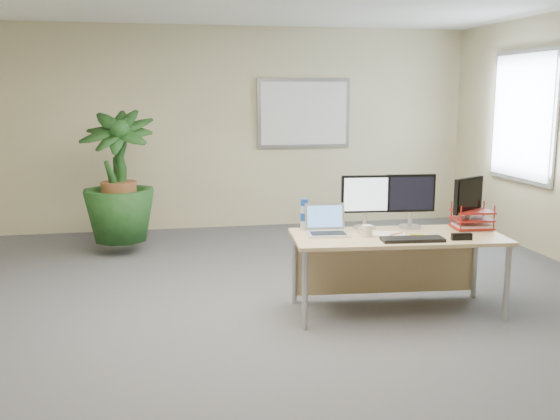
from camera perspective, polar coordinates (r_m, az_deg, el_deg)
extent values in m
plane|color=#49484D|center=(4.87, -0.93, -11.30)|extent=(8.00, 8.00, 0.00)
cube|color=tan|center=(8.50, -5.84, 7.40)|extent=(7.00, 0.04, 2.70)
cube|color=#9E9FA3|center=(8.66, 2.18, 8.83)|extent=(1.30, 0.03, 0.95)
cube|color=silver|center=(8.64, 2.22, 8.82)|extent=(1.20, 0.01, 0.85)
cube|color=#9E9FA3|center=(7.99, 21.33, 7.97)|extent=(0.03, 1.30, 1.55)
cube|color=silver|center=(7.98, 21.20, 7.98)|extent=(0.01, 1.20, 1.45)
cube|color=tan|center=(5.24, 10.70, -2.42)|extent=(1.80, 0.89, 0.03)
cube|color=tan|center=(5.64, 9.62, -4.96)|extent=(1.63, 0.17, 0.52)
cylinder|color=#AEADB2|center=(4.86, 2.28, -7.35)|extent=(0.05, 0.05, 0.64)
cylinder|color=#AEADB2|center=(5.34, 20.05, -6.36)|extent=(0.05, 0.05, 0.64)
cylinder|color=#AEADB2|center=(5.46, 1.34, -5.33)|extent=(0.05, 0.05, 0.64)
cylinder|color=#AEADB2|center=(5.89, 17.39, -4.64)|extent=(0.05, 0.05, 0.64)
imported|color=#153914|center=(7.32, -14.53, 1.88)|extent=(1.01, 1.01, 1.50)
cylinder|color=#AEADB2|center=(5.45, 7.73, -1.58)|extent=(0.19, 0.19, 0.02)
cylinder|color=#AEADB2|center=(5.44, 7.74, -0.90)|extent=(0.04, 0.04, 0.11)
cube|color=black|center=(5.40, 7.80, 1.46)|extent=(0.42, 0.08, 0.32)
cube|color=#D0E5F7|center=(5.37, 7.86, 1.42)|extent=(0.38, 0.04, 0.28)
cylinder|color=#AEADB2|center=(5.54, 11.77, -1.49)|extent=(0.19, 0.19, 0.02)
cylinder|color=#AEADB2|center=(5.53, 11.79, -0.82)|extent=(0.04, 0.04, 0.11)
cube|color=black|center=(5.49, 11.88, 1.53)|extent=(0.42, 0.08, 0.32)
cube|color=black|center=(5.47, 11.96, 1.49)|extent=(0.38, 0.04, 0.29)
cylinder|color=#AEADB2|center=(5.66, 16.68, -1.48)|extent=(0.18, 0.18, 0.02)
cylinder|color=#AEADB2|center=(5.65, 16.72, -0.85)|extent=(0.04, 0.04, 0.11)
cube|color=black|center=(5.61, 16.83, 1.32)|extent=(0.36, 0.24, 0.31)
cube|color=black|center=(5.60, 17.03, 1.29)|extent=(0.31, 0.19, 0.27)
cube|color=silver|center=(5.16, 4.38, -2.21)|extent=(0.36, 0.26, 0.02)
cube|color=black|center=(5.15, 4.40, -2.12)|extent=(0.30, 0.18, 0.00)
cube|color=silver|center=(5.28, 4.11, -0.57)|extent=(0.34, 0.09, 0.22)
cube|color=#5692DE|center=(5.27, 4.13, -0.59)|extent=(0.30, 0.07, 0.18)
cube|color=black|center=(5.05, 12.02, -2.63)|extent=(0.51, 0.21, 0.03)
cylinder|color=silver|center=(5.14, 7.97, -1.89)|extent=(0.08, 0.08, 0.09)
torus|color=silver|center=(5.13, 7.47, -1.92)|extent=(0.07, 0.02, 0.06)
cube|color=silver|center=(5.22, 9.94, -2.21)|extent=(0.32, 0.28, 0.01)
cylinder|color=#D75B17|center=(5.21, 10.60, -2.15)|extent=(0.14, 0.07, 0.01)
cylinder|color=yellow|center=(5.26, 12.40, -2.20)|extent=(0.11, 0.04, 0.01)
cylinder|color=silver|center=(5.33, 2.23, -0.72)|extent=(0.07, 0.07, 0.21)
cylinder|color=#1748AF|center=(5.30, 2.24, 0.70)|extent=(0.06, 0.06, 0.06)
cylinder|color=#1748AF|center=(5.32, 2.23, -0.62)|extent=(0.07, 0.07, 0.07)
cube|color=maroon|center=(5.64, 17.13, -1.49)|extent=(0.34, 0.27, 0.01)
cube|color=maroon|center=(5.62, 17.16, -0.81)|extent=(0.34, 0.27, 0.01)
cube|color=maroon|center=(5.61, 17.20, -0.12)|extent=(0.34, 0.27, 0.01)
cube|color=silver|center=(5.64, 17.13, -1.35)|extent=(0.31, 0.24, 0.02)
cube|color=black|center=(5.18, 16.27, -2.35)|extent=(0.17, 0.06, 0.05)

